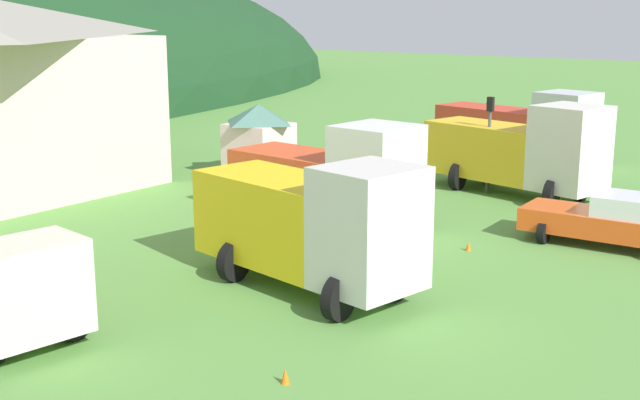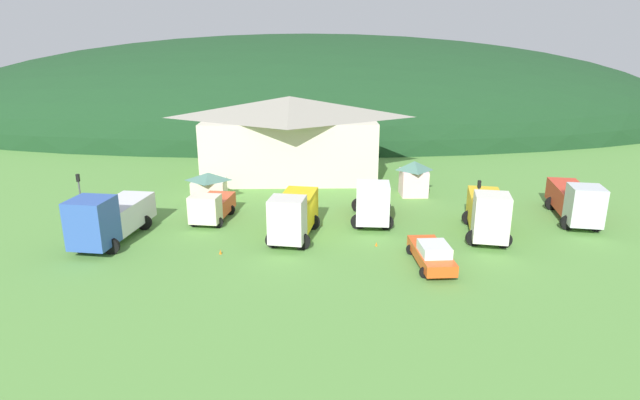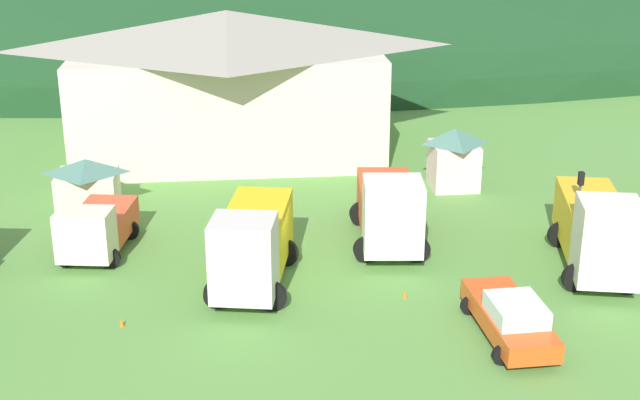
% 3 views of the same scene
% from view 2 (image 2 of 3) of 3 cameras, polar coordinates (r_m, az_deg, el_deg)
% --- Properties ---
extents(ground_plane, '(200.00, 200.00, 0.00)m').
position_cam_2_polar(ground_plane, '(38.34, -1.36, -3.63)').
color(ground_plane, '#5B9342').
extents(forested_hill_backdrop, '(130.74, 60.00, 29.33)m').
position_cam_2_polar(forested_hill_backdrop, '(92.21, -1.33, 8.53)').
color(forested_hill_backdrop, '#193D1E').
rests_on(forested_hill_backdrop, ground).
extents(depot_building, '(18.24, 11.07, 8.18)m').
position_cam_2_polar(depot_building, '(53.93, -3.26, 7.03)').
color(depot_building, beige).
rests_on(depot_building, ground).
extents(play_shed_cream, '(3.01, 2.65, 2.59)m').
position_cam_2_polar(play_shed_cream, '(46.51, -12.00, 1.44)').
color(play_shed_cream, beige).
rests_on(play_shed_cream, ground).
extents(play_shed_pink, '(2.50, 2.53, 3.16)m').
position_cam_2_polar(play_shed_pink, '(48.08, 10.19, 2.41)').
color(play_shed_pink, beige).
rests_on(play_shed_pink, ground).
extents(box_truck_blue, '(4.07, 8.17, 3.74)m').
position_cam_2_polar(box_truck_blue, '(38.89, -22.00, -1.78)').
color(box_truck_blue, '#3356AD').
rests_on(box_truck_blue, ground).
extents(light_truck_cream, '(3.14, 5.34, 2.45)m').
position_cam_2_polar(light_truck_cream, '(41.36, -11.77, -0.69)').
color(light_truck_cream, beige).
rests_on(light_truck_cream, ground).
extents(flatbed_truck_yellow, '(3.81, 6.93, 3.55)m').
position_cam_2_polar(flatbed_truck_yellow, '(36.85, -2.90, -1.50)').
color(flatbed_truck_yellow, silver).
rests_on(flatbed_truck_yellow, ground).
extents(heavy_rig_white, '(3.58, 7.08, 3.54)m').
position_cam_2_polar(heavy_rig_white, '(40.46, 5.69, -0.03)').
color(heavy_rig_white, white).
rests_on(heavy_rig_white, ground).
extents(heavy_rig_striped, '(3.99, 7.58, 3.70)m').
position_cam_2_polar(heavy_rig_striped, '(39.03, 17.77, -1.26)').
color(heavy_rig_striped, silver).
rests_on(heavy_rig_striped, ground).
extents(tow_truck_silver, '(4.02, 8.38, 3.37)m').
position_cam_2_polar(tow_truck_silver, '(45.05, 26.06, -0.03)').
color(tow_truck_silver, silver).
rests_on(tow_truck_silver, ground).
extents(service_pickup_orange, '(2.43, 5.31, 1.66)m').
position_cam_2_polar(service_pickup_orange, '(33.31, 12.07, -5.75)').
color(service_pickup_orange, '#E6521B').
rests_on(service_pickup_orange, ground).
extents(traffic_light_west, '(0.20, 0.32, 4.15)m').
position_cam_2_polar(traffic_light_west, '(42.51, -24.66, 0.48)').
color(traffic_light_west, '#4C4C51').
rests_on(traffic_light_west, ground).
extents(traffic_light_east, '(0.20, 0.32, 3.80)m').
position_cam_2_polar(traffic_light_east, '(39.92, 16.83, 0.03)').
color(traffic_light_east, '#4C4C51').
rests_on(traffic_light_east, ground).
extents(traffic_cone_near_pickup, '(0.36, 0.36, 0.63)m').
position_cam_2_polar(traffic_cone_near_pickup, '(35.31, -10.78, -5.80)').
color(traffic_cone_near_pickup, orange).
rests_on(traffic_cone_near_pickup, ground).
extents(traffic_cone_mid_row, '(0.36, 0.36, 0.55)m').
position_cam_2_polar(traffic_cone_mid_row, '(36.20, 6.15, -5.00)').
color(traffic_cone_mid_row, orange).
rests_on(traffic_cone_mid_row, ground).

